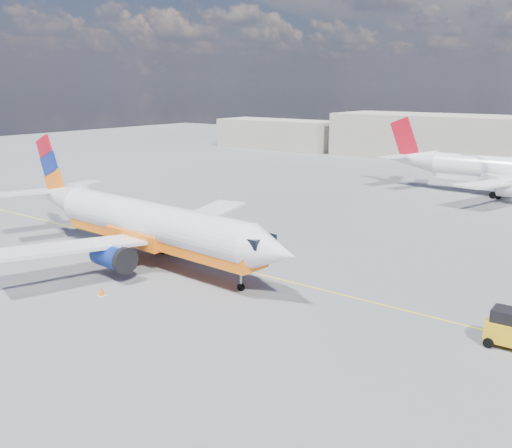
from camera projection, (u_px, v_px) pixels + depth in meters
The scene contains 6 objects.
ground at pixel (202, 277), 40.45m from camera, with size 240.00×240.00×0.00m, color #5E5E63.
taxi_line at pixel (230, 267), 42.76m from camera, with size 70.00×0.15×0.01m, color yellow.
terminal_annex at pixel (278, 134), 121.79m from camera, with size 26.00×10.00×6.00m, color #BEB7A4.
main_jet at pixel (145, 223), 43.40m from camera, with size 29.91×23.62×9.06m.
second_jet at pixel (510, 172), 68.65m from camera, with size 30.38×24.05×9.21m.
traffic_cone at pixel (102, 291), 36.80m from camera, with size 0.45×0.45×0.63m.
Camera 1 is at (26.51, -28.03, 13.31)m, focal length 40.00 mm.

